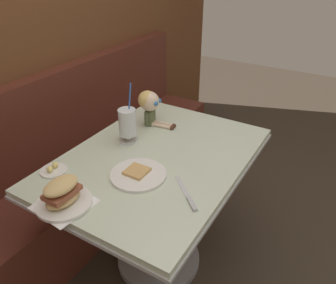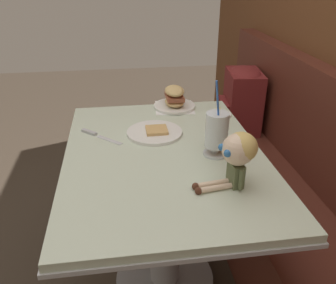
{
  "view_description": "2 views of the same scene",
  "coord_description": "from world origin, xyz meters",
  "px_view_note": "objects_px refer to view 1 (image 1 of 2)",
  "views": [
    {
      "loc": [
        -1.15,
        -0.57,
        1.62
      ],
      "look_at": [
        0.07,
        0.16,
        0.79
      ],
      "focal_mm": 35.94,
      "sensor_mm": 36.0,
      "label": 1
    },
    {
      "loc": [
        1.26,
        0.02,
        1.44
      ],
      "look_at": [
        -0.02,
        0.2,
        0.78
      ],
      "focal_mm": 37.95,
      "sensor_mm": 36.0,
      "label": 2
    }
  ],
  "objects_px": {
    "butter_saucer": "(53,170)",
    "seated_doll": "(150,103)",
    "sandwich_plate": "(63,195)",
    "butter_knife": "(189,198)",
    "toast_plate": "(138,174)",
    "milkshake_glass": "(128,124)"
  },
  "relations": [
    {
      "from": "toast_plate",
      "to": "milkshake_glass",
      "type": "height_order",
      "value": "milkshake_glass"
    },
    {
      "from": "sandwich_plate",
      "to": "seated_doll",
      "type": "height_order",
      "value": "seated_doll"
    },
    {
      "from": "sandwich_plate",
      "to": "butter_knife",
      "type": "bearing_deg",
      "value": -55.42
    },
    {
      "from": "sandwich_plate",
      "to": "butter_knife",
      "type": "height_order",
      "value": "sandwich_plate"
    },
    {
      "from": "toast_plate",
      "to": "milkshake_glass",
      "type": "xyz_separation_m",
      "value": [
        0.23,
        0.22,
        0.09
      ]
    },
    {
      "from": "milkshake_glass",
      "to": "seated_doll",
      "type": "relative_size",
      "value": 1.4
    },
    {
      "from": "sandwich_plate",
      "to": "butter_knife",
      "type": "xyz_separation_m",
      "value": [
        0.28,
        -0.41,
        -0.04
      ]
    },
    {
      "from": "butter_knife",
      "to": "seated_doll",
      "type": "relative_size",
      "value": 0.82
    },
    {
      "from": "toast_plate",
      "to": "seated_doll",
      "type": "xyz_separation_m",
      "value": [
        0.45,
        0.23,
        0.12
      ]
    },
    {
      "from": "butter_saucer",
      "to": "milkshake_glass",
      "type": "bearing_deg",
      "value": -17.8
    },
    {
      "from": "butter_knife",
      "to": "milkshake_glass",
      "type": "bearing_deg",
      "value": 62.82
    },
    {
      "from": "sandwich_plate",
      "to": "milkshake_glass",
      "type": "bearing_deg",
      "value": 8.72
    },
    {
      "from": "milkshake_glass",
      "to": "sandwich_plate",
      "type": "relative_size",
      "value": 1.43
    },
    {
      "from": "seated_doll",
      "to": "milkshake_glass",
      "type": "bearing_deg",
      "value": -177.04
    },
    {
      "from": "toast_plate",
      "to": "sandwich_plate",
      "type": "distance_m",
      "value": 0.34
    },
    {
      "from": "toast_plate",
      "to": "milkshake_glass",
      "type": "distance_m",
      "value": 0.33
    },
    {
      "from": "toast_plate",
      "to": "butter_saucer",
      "type": "height_order",
      "value": "butter_saucer"
    },
    {
      "from": "toast_plate",
      "to": "sandwich_plate",
      "type": "xyz_separation_m",
      "value": [
        -0.31,
        0.14,
        0.04
      ]
    },
    {
      "from": "milkshake_glass",
      "to": "sandwich_plate",
      "type": "height_order",
      "value": "milkshake_glass"
    },
    {
      "from": "sandwich_plate",
      "to": "butter_knife",
      "type": "distance_m",
      "value": 0.5
    },
    {
      "from": "sandwich_plate",
      "to": "seated_doll",
      "type": "xyz_separation_m",
      "value": [
        0.75,
        0.09,
        0.08
      ]
    },
    {
      "from": "butter_saucer",
      "to": "seated_doll",
      "type": "relative_size",
      "value": 0.53
    }
  ]
}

